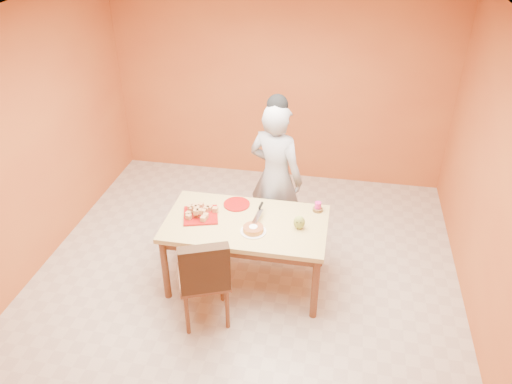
% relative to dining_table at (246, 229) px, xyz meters
% --- Properties ---
extents(floor, '(5.00, 5.00, 0.00)m').
position_rel_dining_table_xyz_m(floor, '(-0.03, -0.14, -0.67)').
color(floor, beige).
rests_on(floor, ground).
extents(ceiling, '(5.00, 5.00, 0.00)m').
position_rel_dining_table_xyz_m(ceiling, '(-0.03, -0.14, 2.03)').
color(ceiling, white).
rests_on(ceiling, wall_back).
extents(wall_back, '(4.50, 0.00, 4.50)m').
position_rel_dining_table_xyz_m(wall_back, '(-0.03, 2.36, 0.68)').
color(wall_back, '#C3662D').
rests_on(wall_back, floor).
extents(wall_left, '(0.00, 5.00, 5.00)m').
position_rel_dining_table_xyz_m(wall_left, '(-2.28, -0.14, 0.68)').
color(wall_left, '#C3662D').
rests_on(wall_left, floor).
extents(wall_right, '(0.00, 5.00, 5.00)m').
position_rel_dining_table_xyz_m(wall_right, '(2.22, -0.14, 0.68)').
color(wall_right, '#C3662D').
rests_on(wall_right, floor).
extents(dining_table, '(1.60, 0.90, 0.76)m').
position_rel_dining_table_xyz_m(dining_table, '(0.00, 0.00, 0.00)').
color(dining_table, tan).
rests_on(dining_table, floor).
extents(dining_chair, '(0.62, 0.68, 1.01)m').
position_rel_dining_table_xyz_m(dining_chair, '(-0.28, -0.60, -0.14)').
color(dining_chair, brown).
rests_on(dining_chair, floor).
extents(pastry_pile, '(0.30, 0.30, 0.10)m').
position_rel_dining_table_xyz_m(pastry_pile, '(-0.47, 0.01, 0.16)').
color(pastry_pile, tan).
rests_on(pastry_pile, pastry_platter).
extents(person, '(0.74, 0.62, 1.75)m').
position_rel_dining_table_xyz_m(person, '(0.18, 0.72, 0.21)').
color(person, gray).
rests_on(person, floor).
extents(pastry_platter, '(0.42, 0.42, 0.02)m').
position_rel_dining_table_xyz_m(pastry_platter, '(-0.47, 0.01, 0.10)').
color(pastry_platter, maroon).
rests_on(pastry_platter, dining_table).
extents(red_dinner_plate, '(0.28, 0.28, 0.02)m').
position_rel_dining_table_xyz_m(red_dinner_plate, '(-0.16, 0.28, 0.10)').
color(red_dinner_plate, maroon).
rests_on(red_dinner_plate, dining_table).
extents(white_cake_plate, '(0.27, 0.27, 0.01)m').
position_rel_dining_table_xyz_m(white_cake_plate, '(0.10, -0.15, 0.10)').
color(white_cake_plate, white).
rests_on(white_cake_plate, dining_table).
extents(sponge_cake, '(0.23, 0.23, 0.04)m').
position_rel_dining_table_xyz_m(sponge_cake, '(0.10, -0.15, 0.13)').
color(sponge_cake, orange).
rests_on(sponge_cake, white_cake_plate).
extents(cake_server, '(0.07, 0.25, 0.01)m').
position_rel_dining_table_xyz_m(cake_server, '(0.11, 0.03, 0.16)').
color(cake_server, silver).
rests_on(cake_server, sponge_cake).
extents(egg_ornament, '(0.11, 0.09, 0.14)m').
position_rel_dining_table_xyz_m(egg_ornament, '(0.53, -0.02, 0.16)').
color(egg_ornament, olive).
rests_on(egg_ornament, dining_table).
extents(magenta_glass, '(0.08, 0.08, 0.10)m').
position_rel_dining_table_xyz_m(magenta_glass, '(0.68, 0.33, 0.14)').
color(magenta_glass, '#D01F7D').
rests_on(magenta_glass, dining_table).
extents(checker_tin, '(0.12, 0.12, 0.03)m').
position_rel_dining_table_xyz_m(checker_tin, '(0.68, 0.32, 0.11)').
color(checker_tin, '#35200E').
rests_on(checker_tin, dining_table).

